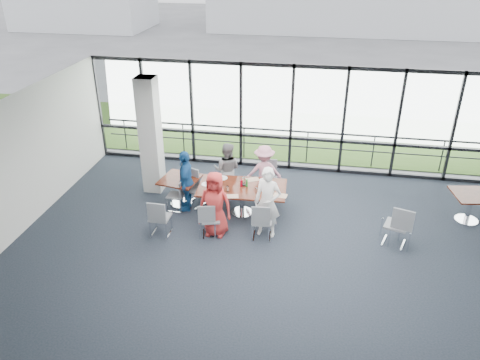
% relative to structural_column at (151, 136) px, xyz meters
% --- Properties ---
extents(floor, '(12.00, 10.00, 0.02)m').
position_rel_structural_column_xyz_m(floor, '(3.60, -3.00, -1.61)').
color(floor, black).
rests_on(floor, ground).
extents(ceiling, '(12.00, 10.00, 0.04)m').
position_rel_structural_column_xyz_m(ceiling, '(3.60, -3.00, 1.60)').
color(ceiling, white).
rests_on(ceiling, ground).
extents(curtain_wall_back, '(12.00, 0.10, 3.20)m').
position_rel_structural_column_xyz_m(curtain_wall_back, '(3.60, 2.00, 0.00)').
color(curtain_wall_back, white).
rests_on(curtain_wall_back, ground).
extents(structural_column, '(0.50, 0.50, 3.20)m').
position_rel_structural_column_xyz_m(structural_column, '(0.00, 0.00, 0.00)').
color(structural_column, silver).
rests_on(structural_column, ground).
extents(apron, '(80.00, 70.00, 0.02)m').
position_rel_structural_column_xyz_m(apron, '(3.60, 7.00, -1.62)').
color(apron, slate).
rests_on(apron, ground).
extents(grass_strip, '(80.00, 5.00, 0.01)m').
position_rel_structural_column_xyz_m(grass_strip, '(3.60, 5.00, -1.59)').
color(grass_strip, '#355C1A').
rests_on(grass_strip, ground).
extents(hangar_aux, '(10.00, 6.00, 4.00)m').
position_rel_structural_column_xyz_m(hangar_aux, '(-14.40, 25.00, 0.40)').
color(hangar_aux, silver).
rests_on(hangar_aux, ground).
extents(guard_rail, '(12.00, 0.06, 0.06)m').
position_rel_structural_column_xyz_m(guard_rail, '(3.60, 2.60, -1.10)').
color(guard_rail, '#2D2D33').
rests_on(guard_rail, ground).
extents(main_table, '(2.25, 1.31, 0.75)m').
position_rel_structural_column_xyz_m(main_table, '(2.63, -0.85, -0.95)').
color(main_table, '#33160D').
rests_on(main_table, ground).
extents(side_table_left, '(1.09, 1.09, 0.75)m').
position_rel_structural_column_xyz_m(side_table_left, '(0.96, -0.68, -0.95)').
color(side_table_left, '#33160D').
rests_on(side_table_left, ground).
extents(side_table_right, '(1.04, 1.04, 0.75)m').
position_rel_structural_column_xyz_m(side_table_right, '(8.23, -0.24, -0.96)').
color(side_table_right, '#33160D').
rests_on(side_table_right, ground).
extents(diner_near_left, '(0.83, 0.58, 1.61)m').
position_rel_structural_column_xyz_m(diner_near_left, '(2.18, -1.89, -0.79)').
color(diner_near_left, '#B82B29').
rests_on(diner_near_left, ground).
extents(diner_near_right, '(0.68, 0.53, 1.73)m').
position_rel_structural_column_xyz_m(diner_near_right, '(3.38, -1.71, -0.73)').
color(diner_near_right, white).
rests_on(diner_near_right, ground).
extents(diner_far_left, '(0.76, 0.49, 1.53)m').
position_rel_structural_column_xyz_m(diner_far_left, '(2.07, 0.01, -0.84)').
color(diner_far_left, slate).
rests_on(diner_far_left, ground).
extents(diner_far_right, '(1.05, 0.69, 1.49)m').
position_rel_structural_column_xyz_m(diner_far_right, '(3.06, 0.13, -0.86)').
color(diner_far_right, '#CB8095').
rests_on(diner_far_right, ground).
extents(diner_end, '(0.65, 1.02, 1.63)m').
position_rel_structural_column_xyz_m(diner_end, '(1.19, -0.88, -0.79)').
color(diner_end, navy).
rests_on(diner_end, ground).
extents(chair_main_nl, '(0.51, 0.51, 0.86)m').
position_rel_structural_column_xyz_m(chair_main_nl, '(2.08, -1.97, -1.17)').
color(chair_main_nl, slate).
rests_on(chair_main_nl, ground).
extents(chair_main_nr, '(0.48, 0.48, 0.91)m').
position_rel_structural_column_xyz_m(chair_main_nr, '(3.29, -1.87, -1.14)').
color(chair_main_nr, slate).
rests_on(chair_main_nr, ground).
extents(chair_main_fl, '(0.43, 0.43, 0.82)m').
position_rel_structural_column_xyz_m(chair_main_fl, '(1.98, 0.26, -1.19)').
color(chair_main_fl, slate).
rests_on(chair_main_fl, ground).
extents(chair_main_fr, '(0.47, 0.47, 0.93)m').
position_rel_structural_column_xyz_m(chair_main_fr, '(3.16, 0.27, -1.13)').
color(chair_main_fr, slate).
rests_on(chair_main_fr, ground).
extents(chair_main_end, '(0.42, 0.42, 0.82)m').
position_rel_structural_column_xyz_m(chair_main_end, '(0.92, -0.97, -1.19)').
color(chair_main_end, slate).
rests_on(chair_main_end, ground).
extents(chair_spare_la, '(0.46, 0.46, 0.93)m').
position_rel_structural_column_xyz_m(chair_spare_la, '(0.91, -2.15, -1.14)').
color(chair_spare_la, slate).
rests_on(chair_spare_la, ground).
extents(chair_spare_lb, '(0.61, 0.61, 0.94)m').
position_rel_structural_column_xyz_m(chair_spare_lb, '(1.33, -0.65, -1.13)').
color(chair_spare_lb, slate).
rests_on(chair_spare_lb, ground).
extents(chair_spare_r, '(0.62, 0.62, 1.01)m').
position_rel_structural_column_xyz_m(chair_spare_r, '(6.32, -1.59, -1.10)').
color(chair_spare_r, slate).
rests_on(chair_spare_r, ground).
extents(plate_nl, '(0.27, 0.27, 0.01)m').
position_rel_structural_column_xyz_m(plate_nl, '(2.00, -1.28, -0.84)').
color(plate_nl, white).
rests_on(plate_nl, main_table).
extents(plate_nr, '(0.28, 0.28, 0.01)m').
position_rel_structural_column_xyz_m(plate_nr, '(3.31, -1.16, -0.84)').
color(plate_nr, white).
rests_on(plate_nr, main_table).
extents(plate_fl, '(0.27, 0.27, 0.01)m').
position_rel_structural_column_xyz_m(plate_fl, '(2.04, -0.46, -0.84)').
color(plate_fl, white).
rests_on(plate_fl, main_table).
extents(plate_fr, '(0.25, 0.25, 0.01)m').
position_rel_structural_column_xyz_m(plate_fr, '(3.13, -0.40, -0.84)').
color(plate_fr, white).
rests_on(plate_fr, main_table).
extents(plate_end, '(0.27, 0.27, 0.01)m').
position_rel_structural_column_xyz_m(plate_end, '(1.73, -0.88, -0.84)').
color(plate_end, white).
rests_on(plate_end, main_table).
extents(tumbler_a, '(0.07, 0.07, 0.15)m').
position_rel_structural_column_xyz_m(tumbler_a, '(2.32, -1.14, -0.78)').
color(tumbler_a, white).
rests_on(tumbler_a, main_table).
extents(tumbler_b, '(0.06, 0.06, 0.13)m').
position_rel_structural_column_xyz_m(tumbler_b, '(3.03, -1.09, -0.79)').
color(tumbler_b, white).
rests_on(tumbler_b, main_table).
extents(tumbler_c, '(0.08, 0.08, 0.15)m').
position_rel_structural_column_xyz_m(tumbler_c, '(2.64, -0.62, -0.77)').
color(tumbler_c, white).
rests_on(tumbler_c, main_table).
extents(tumbler_d, '(0.07, 0.07, 0.14)m').
position_rel_structural_column_xyz_m(tumbler_d, '(1.87, -1.11, -0.78)').
color(tumbler_d, white).
rests_on(tumbler_d, main_table).
extents(menu_a, '(0.33, 0.26, 0.00)m').
position_rel_structural_column_xyz_m(menu_a, '(2.49, -1.36, -0.85)').
color(menu_a, beige).
rests_on(menu_a, main_table).
extents(menu_b, '(0.35, 0.27, 0.00)m').
position_rel_structural_column_xyz_m(menu_b, '(3.62, -1.12, -0.85)').
color(menu_b, beige).
rests_on(menu_b, main_table).
extents(menu_c, '(0.40, 0.35, 0.00)m').
position_rel_structural_column_xyz_m(menu_c, '(2.84, -0.40, -0.85)').
color(menu_c, beige).
rests_on(menu_c, main_table).
extents(condiment_caddy, '(0.10, 0.07, 0.04)m').
position_rel_structural_column_xyz_m(condiment_caddy, '(2.66, -0.77, -0.83)').
color(condiment_caddy, black).
rests_on(condiment_caddy, main_table).
extents(ketchup_bottle, '(0.06, 0.06, 0.18)m').
position_rel_structural_column_xyz_m(ketchup_bottle, '(2.61, -0.82, -0.76)').
color(ketchup_bottle, '#9F0016').
rests_on(ketchup_bottle, main_table).
extents(green_bottle, '(0.05, 0.05, 0.20)m').
position_rel_structural_column_xyz_m(green_bottle, '(2.74, -0.81, -0.75)').
color(green_bottle, '#1C7C26').
rests_on(green_bottle, main_table).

